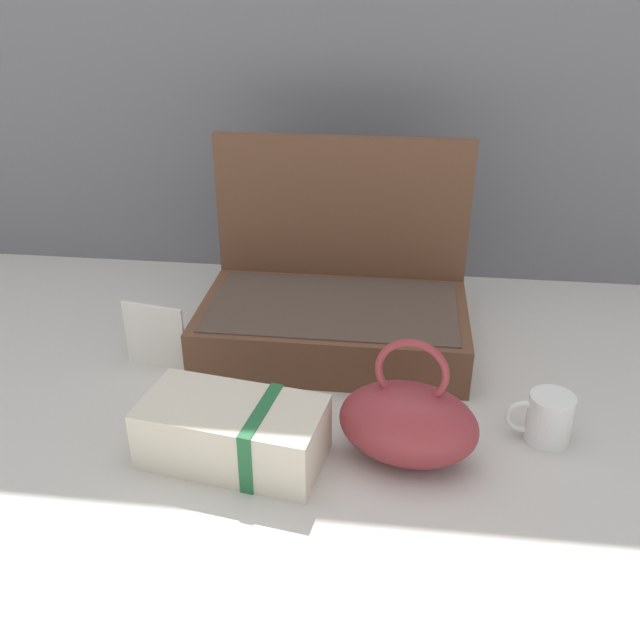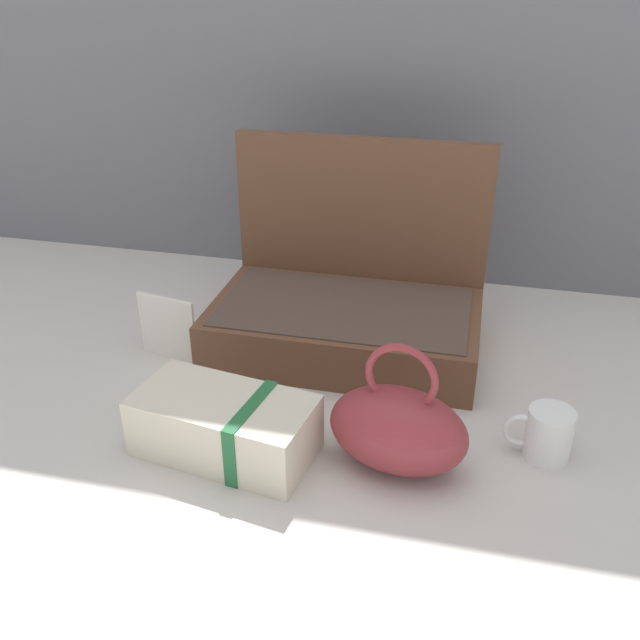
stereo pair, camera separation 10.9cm
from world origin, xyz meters
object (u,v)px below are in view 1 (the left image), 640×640
(open_suitcase, at_px, (333,303))
(info_card_left, at_px, (155,336))
(cream_toiletry_bag, at_px, (235,432))
(coffee_mug, at_px, (548,418))
(teal_pouch_handbag, at_px, (408,422))

(open_suitcase, height_order, info_card_left, open_suitcase)
(cream_toiletry_bag, xyz_separation_m, coffee_mug, (0.47, 0.10, -0.01))
(open_suitcase, relative_size, info_card_left, 3.99)
(coffee_mug, bearing_deg, open_suitcase, 142.91)
(teal_pouch_handbag, bearing_deg, cream_toiletry_bag, -173.63)
(cream_toiletry_bag, bearing_deg, info_card_left, 130.17)
(open_suitcase, distance_m, teal_pouch_handbag, 0.38)
(teal_pouch_handbag, height_order, cream_toiletry_bag, teal_pouch_handbag)
(cream_toiletry_bag, bearing_deg, open_suitcase, 74.02)
(info_card_left, bearing_deg, cream_toiletry_bag, -38.56)
(coffee_mug, relative_size, info_card_left, 0.82)
(coffee_mug, distance_m, info_card_left, 0.69)
(teal_pouch_handbag, distance_m, coffee_mug, 0.23)
(teal_pouch_handbag, height_order, coffee_mug, teal_pouch_handbag)
(teal_pouch_handbag, bearing_deg, coffee_mug, 18.85)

